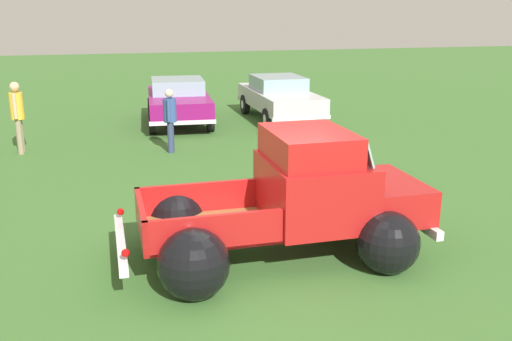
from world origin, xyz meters
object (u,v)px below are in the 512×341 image
object	(u,v)px
vintage_pickup_truck	(297,206)
spectator_1	(17,113)
show_car_0	(178,100)
spectator_0	(170,117)
show_car_1	(279,96)

from	to	relation	value
vintage_pickup_truck	spectator_1	xyz separation A→B (m)	(-4.94, 7.68, 0.31)
show_car_0	spectator_0	world-z (taller)	spectator_0
vintage_pickup_truck	spectator_0	distance (m)	6.97
vintage_pickup_truck	show_car_1	xyz separation A→B (m)	(2.83, 10.41, 0.03)
vintage_pickup_truck	spectator_0	bearing A→B (deg)	98.94
vintage_pickup_truck	show_car_0	xyz separation A→B (m)	(-0.51, 10.54, 0.03)
vintage_pickup_truck	spectator_0	xyz separation A→B (m)	(-1.17, 6.87, 0.18)
show_car_0	spectator_1	xyz separation A→B (m)	(-4.42, -2.85, 0.28)
show_car_0	spectator_1	world-z (taller)	spectator_1
show_car_0	spectator_0	xyz separation A→B (m)	(-0.65, -3.67, 0.15)
spectator_0	spectator_1	world-z (taller)	spectator_1
show_car_0	spectator_1	size ratio (longest dim) A/B	2.36
show_car_0	show_car_1	world-z (taller)	same
show_car_0	spectator_1	bearing A→B (deg)	-53.52
vintage_pickup_truck	spectator_0	world-z (taller)	vintage_pickup_truck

